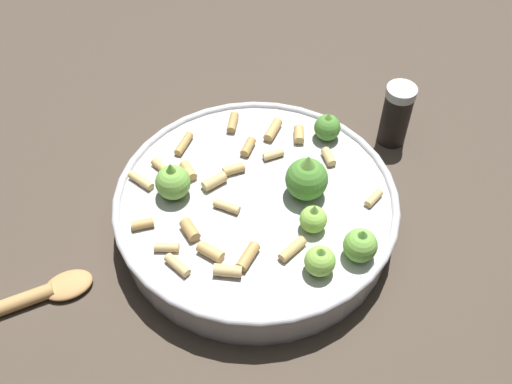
# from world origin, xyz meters

# --- Properties ---
(ground_plane) EXTENTS (2.40, 2.40, 0.00)m
(ground_plane) POSITION_xyz_m (0.00, 0.00, 0.00)
(ground_plane) COLOR #42382D
(cooking_pan) EXTENTS (0.32, 0.32, 0.11)m
(cooking_pan) POSITION_xyz_m (0.00, 0.00, 0.03)
(cooking_pan) COLOR #B7B7BC
(cooking_pan) RESTS_ON ground
(pepper_shaker) EXTENTS (0.04, 0.04, 0.09)m
(pepper_shaker) POSITION_xyz_m (-0.14, 0.18, 0.04)
(pepper_shaker) COLOR black
(pepper_shaker) RESTS_ON ground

